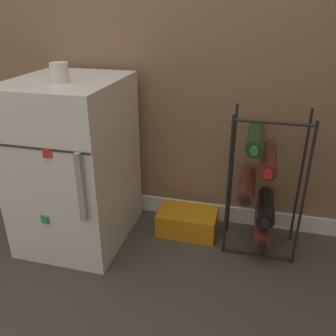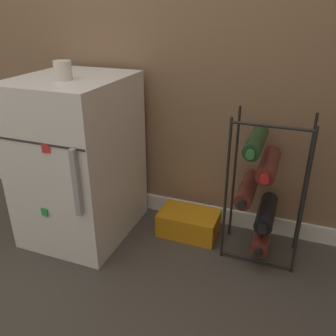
# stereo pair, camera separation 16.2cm
# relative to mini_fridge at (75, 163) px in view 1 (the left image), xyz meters

# --- Properties ---
(ground_plane) EXTENTS (14.00, 14.00, 0.00)m
(ground_plane) POSITION_rel_mini_fridge_xyz_m (0.49, -0.25, -0.39)
(ground_plane) COLOR #423D38
(mini_fridge) EXTENTS (0.46, 0.56, 0.78)m
(mini_fridge) POSITION_rel_mini_fridge_xyz_m (0.00, 0.00, 0.00)
(mini_fridge) COLOR white
(mini_fridge) RESTS_ON ground_plane
(wine_rack) EXTENTS (0.33, 0.33, 0.67)m
(wine_rack) POSITION_rel_mini_fridge_xyz_m (0.85, 0.11, -0.07)
(wine_rack) COLOR black
(wine_rack) RESTS_ON ground_plane
(soda_box) EXTENTS (0.29, 0.19, 0.12)m
(soda_box) POSITION_rel_mini_fridge_xyz_m (0.52, 0.14, -0.33)
(soda_box) COLOR orange
(soda_box) RESTS_ON ground_plane
(fridge_top_cup) EXTENTS (0.07, 0.07, 0.08)m
(fridge_top_cup) POSITION_rel_mini_fridge_xyz_m (0.02, -0.07, 0.43)
(fridge_top_cup) COLOR silver
(fridge_top_cup) RESTS_ON mini_fridge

